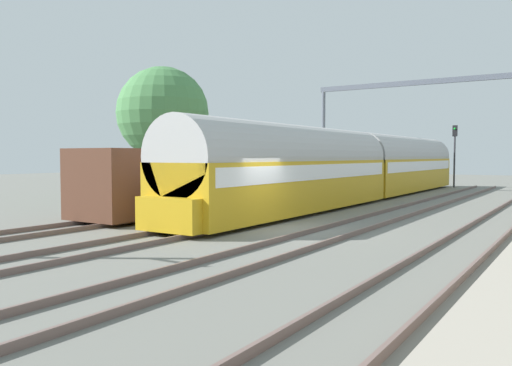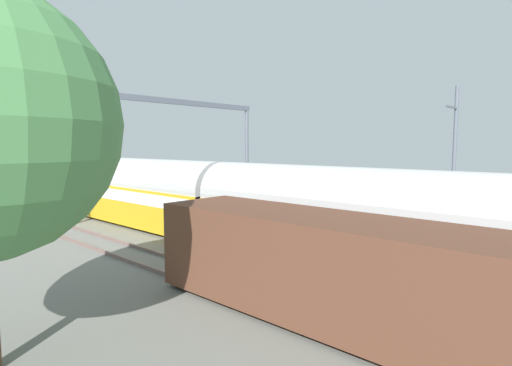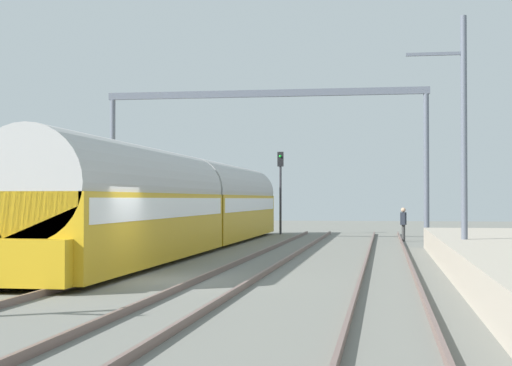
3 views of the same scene
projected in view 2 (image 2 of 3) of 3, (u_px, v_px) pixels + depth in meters
The scene contains 6 objects.
passenger_train at pixel (221, 203), 19.74m from camera, with size 2.93×32.85×3.82m.
freight_car at pixel (362, 276), 10.23m from camera, with size 2.80×13.00×2.70m.
person_crossing at pixel (233, 192), 32.28m from camera, with size 0.33×0.45×1.73m.
railway_signal_far at pixel (100, 165), 31.62m from camera, with size 0.36×0.30×5.08m.
catenary_gantry at pixel (159, 127), 26.27m from camera, with size 16.91×0.28×7.86m.
catenary_pole_east_mid at pixel (454, 156), 22.45m from camera, with size 1.90×0.20×8.00m.
Camera 2 is at (-15.45, -1.40, 4.78)m, focal length 28.41 mm.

